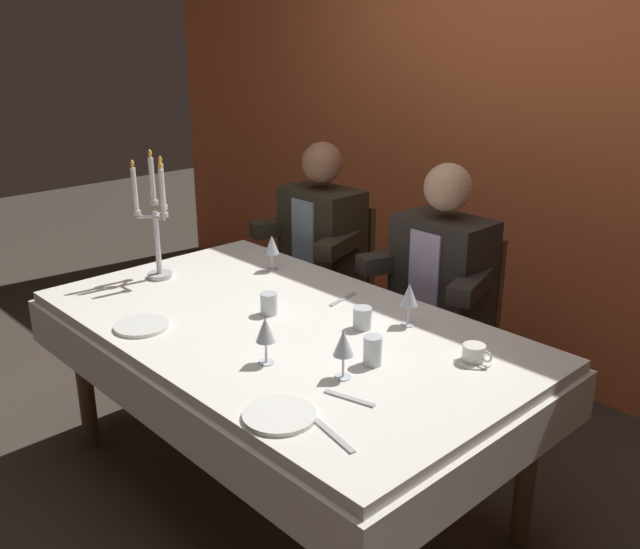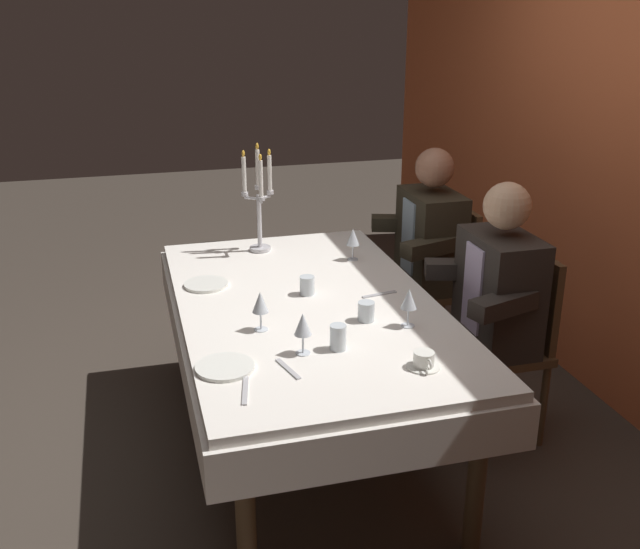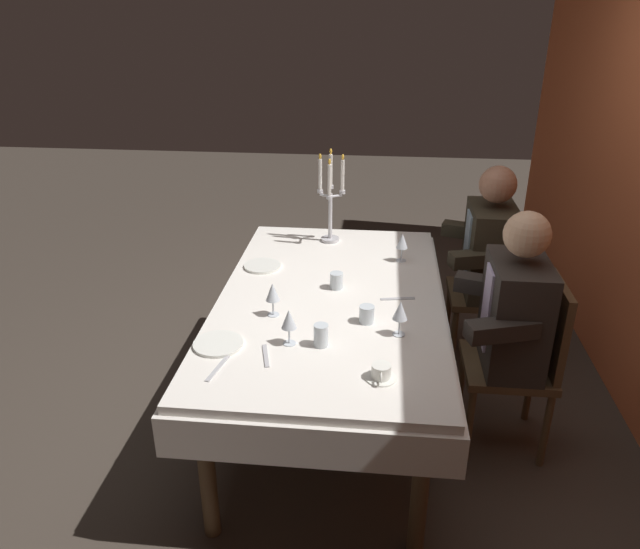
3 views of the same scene
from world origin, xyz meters
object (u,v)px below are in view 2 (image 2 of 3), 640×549
dining_table (308,327)px  wine_glass_2 (303,326)px  wine_glass_0 (353,238)px  dinner_plate_0 (206,284)px  water_tumbler_2 (337,337)px  seated_diner_1 (500,291)px  coffee_cup_0 (424,361)px  seated_diner_0 (432,239)px  dinner_plate_1 (225,367)px  water_tumbler_0 (366,311)px  wine_glass_3 (409,300)px  water_tumbler_1 (307,285)px  wine_glass_1 (260,303)px  candelabra (259,204)px

dining_table → wine_glass_2: size_ratio=11.83×
wine_glass_0 → wine_glass_2: (0.95, -0.49, -0.00)m
dinner_plate_0 → water_tumbler_2: 0.88m
wine_glass_2 → seated_diner_1: bearing=110.6°
coffee_cup_0 → seated_diner_1: 0.87m
wine_glass_2 → seated_diner_0: size_ratio=0.13×
dinner_plate_1 → seated_diner_1: (-0.43, 1.32, -0.01)m
dinner_plate_0 → coffee_cup_0: bearing=33.4°
water_tumbler_2 → water_tumbler_0: bearing=139.5°
coffee_cup_0 → water_tumbler_0: bearing=-171.0°
seated_diner_0 → water_tumbler_0: bearing=-36.4°
wine_glass_0 → seated_diner_0: seated_diner_0 is taller
wine_glass_0 → seated_diner_1: bearing=43.1°
wine_glass_3 → water_tumbler_2: size_ratio=1.64×
seated_diner_1 → water_tumbler_1: bearing=-101.6°
wine_glass_1 → water_tumbler_1: (-0.32, 0.27, -0.07)m
water_tumbler_0 → water_tumbler_2: (0.22, -0.19, 0.01)m
wine_glass_0 → water_tumbler_1: 0.52m
dinner_plate_0 → dinner_plate_1: size_ratio=0.94×
wine_glass_1 → seated_diner_1: bearing=96.9°
wine_glass_3 → water_tumbler_2: 0.36m
water_tumbler_0 → water_tumbler_1: size_ratio=0.96×
dinner_plate_0 → wine_glass_0: bearing=102.2°
dinner_plate_1 → wine_glass_2: bearing=98.5°
wine_glass_2 → water_tumbler_2: wine_glass_2 is taller
dinner_plate_1 → seated_diner_0: 1.80m
dinner_plate_0 → wine_glass_2: bearing=18.9°
dinner_plate_1 → wine_glass_1: 0.36m
wine_glass_1 → coffee_cup_0: bearing=47.3°
candelabra → seated_diner_0: (0.04, 0.95, -0.26)m
dining_table → wine_glass_3: bearing=44.1°
candelabra → seated_diner_1: 1.29m
water_tumbler_0 → dining_table: bearing=-142.7°
water_tumbler_0 → seated_diner_0: (-0.95, 0.70, -0.05)m
dining_table → coffee_cup_0: (0.69, 0.26, 0.15)m
wine_glass_1 → dinner_plate_0: bearing=-163.9°
dining_table → seated_diner_0: size_ratio=1.56×
water_tumbler_1 → dinner_plate_0: bearing=-117.4°
water_tumbler_0 → water_tumbler_2: water_tumbler_2 is taller
dining_table → wine_glass_3: (0.34, 0.33, 0.23)m
wine_glass_1 → water_tumbler_2: bearing=44.8°
dining_table → wine_glass_0: bearing=143.3°
wine_glass_1 → wine_glass_2: (0.25, 0.11, -0.00)m
dining_table → water_tumbler_1: bearing=166.9°
wine_glass_3 → seated_diner_1: seated_diner_1 is taller
water_tumbler_0 → seated_diner_0: seated_diner_0 is taller
candelabra → water_tumbler_2: bearing=3.0°
dinner_plate_1 → wine_glass_3: (-0.17, 0.77, 0.11)m
seated_diner_0 → water_tumbler_1: bearing=-54.8°
water_tumbler_0 → wine_glass_1: bearing=-93.0°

